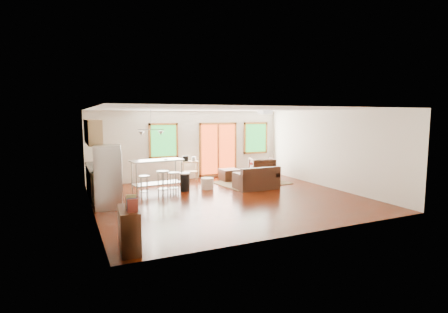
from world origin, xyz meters
name	(u,v)px	position (x,y,z in m)	size (l,w,h in m)	color
floor	(228,198)	(0.00, 0.00, -0.01)	(7.50, 7.00, 0.02)	#320D02
ceiling	(228,109)	(0.00, 0.00, 2.61)	(7.50, 7.00, 0.02)	silver
back_wall	(189,145)	(0.00, 3.51, 1.30)	(7.50, 0.02, 2.60)	beige
left_wall	(91,161)	(-3.76, 0.00, 1.30)	(0.02, 7.00, 2.60)	beige
right_wall	(329,149)	(3.76, 0.00, 1.30)	(0.02, 7.00, 2.60)	beige
front_wall	(303,172)	(0.00, -3.51, 1.30)	(7.50, 0.02, 2.60)	beige
window_left	(164,141)	(-1.00, 3.46, 1.50)	(1.10, 0.05, 1.30)	#165B1F
french_doors	(218,149)	(1.20, 3.46, 1.10)	(1.60, 0.05, 2.10)	#BC3914
window_right	(256,138)	(2.90, 3.46, 1.50)	(1.10, 0.05, 1.30)	#165B1F
rug	(251,183)	(1.74, 1.73, 0.01)	(2.40, 1.85, 0.02)	#49603F
loveseat	(257,180)	(1.41, 0.77, 0.30)	(1.41, 0.81, 0.75)	black
coffee_table	(248,173)	(1.69, 1.90, 0.33)	(1.02, 0.68, 0.39)	#32170A
armchair	(262,167)	(2.53, 2.30, 0.45)	(0.87, 0.82, 0.90)	black
ottoman	(230,175)	(1.22, 2.46, 0.22)	(0.65, 0.65, 0.44)	black
pouf	(207,183)	(-0.08, 1.45, 0.18)	(0.42, 0.42, 0.36)	beige
vase	(251,168)	(1.89, 1.98, 0.52)	(0.24, 0.25, 0.32)	silver
cabinets	(97,166)	(-3.49, 1.70, 0.93)	(0.64, 2.24, 2.30)	tan
refrigerator	(109,177)	(-3.32, 0.27, 0.83)	(0.76, 0.74, 1.66)	#B7BABC
island	(157,170)	(-1.70, 1.70, 0.71)	(1.69, 0.82, 1.03)	#B7BABC
cup	(166,160)	(-1.43, 1.63, 1.01)	(0.12, 0.10, 0.12)	silver
bar_stool_a	(144,181)	(-2.25, 1.02, 0.50)	(0.33, 0.33, 0.67)	#B7BABC
bar_stool_b	(163,177)	(-1.70, 0.97, 0.58)	(0.48, 0.48, 0.78)	#B7BABC
bar_stool_c	(174,178)	(-1.32, 1.06, 0.52)	(0.39, 0.39, 0.70)	#B7BABC
trash_can	(185,182)	(-0.86, 1.46, 0.30)	(0.38, 0.38, 0.59)	black
kitchen_cart	(189,164)	(-0.18, 3.01, 0.65)	(0.68, 0.51, 0.94)	tan
bookshelf	(129,229)	(-3.35, -2.92, 0.40)	(0.40, 0.89, 1.02)	#32170A
ceiling_flush	(265,112)	(1.60, 0.60, 2.53)	(0.35, 0.35, 0.12)	white
pendant_light	(151,133)	(-1.90, 1.50, 1.90)	(0.80, 0.18, 0.79)	gray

